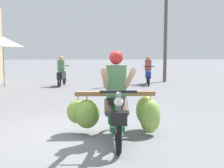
{
  "coord_description": "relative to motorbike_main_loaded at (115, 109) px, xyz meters",
  "views": [
    {
      "loc": [
        0.37,
        -5.13,
        1.54
      ],
      "look_at": [
        0.8,
        0.56,
        0.9
      ],
      "focal_mm": 44.7,
      "sensor_mm": 36.0,
      "label": 1
    }
  ],
  "objects": [
    {
      "name": "utility_pole",
      "position": [
        3.48,
        9.56,
        2.77
      ],
      "size": [
        0.18,
        0.18,
        6.55
      ],
      "primitive_type": "cylinder",
      "color": "brown",
      "rests_on": "ground"
    },
    {
      "name": "market_umbrella_near_shop",
      "position": [
        -4.43,
        8.05,
        1.53
      ],
      "size": [
        1.85,
        1.85,
        2.27
      ],
      "color": "#99999E",
      "rests_on": "ground"
    },
    {
      "name": "motorbike_distant_ahead_right",
      "position": [
        2.3,
        8.23,
        0.06
      ],
      "size": [
        0.53,
        1.61,
        1.4
      ],
      "color": "black",
      "rests_on": "ground"
    },
    {
      "name": "motorbike_main_loaded",
      "position": [
        0.0,
        0.0,
        0.0
      ],
      "size": [
        1.79,
        1.78,
        1.58
      ],
      "color": "black",
      "rests_on": "ground"
    },
    {
      "name": "ground_plane",
      "position": [
        -0.81,
        0.09,
        -0.51
      ],
      "size": [
        120.0,
        120.0,
        0.0
      ],
      "primitive_type": "plane",
      "color": "slate"
    },
    {
      "name": "motorbike_distant_ahead_left",
      "position": [
        -1.82,
        8.02,
        0.06
      ],
      "size": [
        0.5,
        1.62,
        1.4
      ],
      "color": "black",
      "rests_on": "ground"
    }
  ]
}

